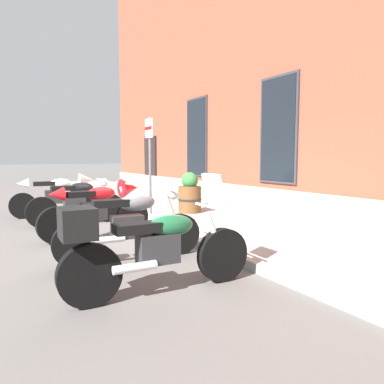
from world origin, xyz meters
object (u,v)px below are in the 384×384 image
(motorcycle_green_touring, at_px, (152,246))
(parking_sign, at_px, (150,152))
(motorcycle_white_sport, at_px, (61,193))
(motorcycle_black_naked, at_px, (78,202))
(motorcycle_grey_naked, at_px, (132,226))
(barrel_planter, at_px, (190,195))
(motorcycle_red_sport, at_px, (100,206))

(motorcycle_green_touring, distance_m, parking_sign, 4.87)
(motorcycle_white_sport, distance_m, parking_sign, 2.52)
(motorcycle_green_touring, bearing_deg, parking_sign, 156.53)
(motorcycle_black_naked, distance_m, motorcycle_green_touring, 4.50)
(motorcycle_white_sport, distance_m, motorcycle_black_naked, 1.37)
(motorcycle_grey_naked, bearing_deg, parking_sign, 152.10)
(motorcycle_black_naked, xyz_separation_m, motorcycle_grey_naked, (3.16, 0.04, 0.01))
(motorcycle_white_sport, xyz_separation_m, barrel_planter, (1.80, 2.66, -0.02))
(barrel_planter, bearing_deg, motorcycle_black_naked, -99.78)
(motorcycle_black_naked, height_order, motorcycle_green_touring, motorcycle_green_touring)
(motorcycle_white_sport, height_order, parking_sign, parking_sign)
(motorcycle_black_naked, relative_size, parking_sign, 0.92)
(motorcycle_red_sport, height_order, motorcycle_grey_naked, motorcycle_red_sport)
(motorcycle_red_sport, relative_size, motorcycle_grey_naked, 0.97)
(motorcycle_black_naked, xyz_separation_m, parking_sign, (0.14, 1.64, 1.10))
(motorcycle_red_sport, bearing_deg, motorcycle_black_naked, -177.63)
(motorcycle_green_touring, bearing_deg, motorcycle_black_naked, 176.79)
(parking_sign, bearing_deg, motorcycle_green_touring, -23.47)
(motorcycle_red_sport, bearing_deg, motorcycle_white_sport, -176.60)
(motorcycle_black_naked, relative_size, motorcycle_grey_naked, 0.97)
(parking_sign, bearing_deg, motorcycle_black_naked, -94.74)
(motorcycle_grey_naked, bearing_deg, barrel_planter, 137.30)
(motorcycle_red_sport, relative_size, parking_sign, 0.92)
(motorcycle_black_naked, height_order, parking_sign, parking_sign)
(motorcycle_white_sport, bearing_deg, motorcycle_black_naked, 4.54)
(motorcycle_red_sport, bearing_deg, motorcycle_grey_naked, -0.70)
(motorcycle_red_sport, xyz_separation_m, barrel_planter, (-1.07, 2.49, -0.02))
(motorcycle_red_sport, xyz_separation_m, motorcycle_grey_naked, (1.65, -0.02, -0.08))
(motorcycle_green_touring, distance_m, barrel_planter, 4.93)
(motorcycle_white_sport, height_order, motorcycle_grey_naked, motorcycle_white_sport)
(motorcycle_black_naked, xyz_separation_m, motorcycle_red_sport, (1.51, 0.06, 0.09))
(motorcycle_green_touring, xyz_separation_m, parking_sign, (-4.36, 1.89, 1.06))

